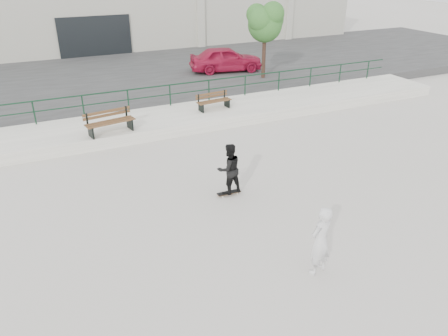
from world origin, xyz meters
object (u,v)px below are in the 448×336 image
tree (266,21)px  red_car (226,59)px  bench_right (214,101)px  skateboard (229,193)px  bench_left (110,122)px  standing_skater (229,169)px  seated_skater (320,241)px

tree → red_car: (-1.34, 2.32, -2.43)m
bench_right → skateboard: bearing=-115.6°
bench_left → standing_skater: 6.34m
bench_right → bench_left: bearing=-174.4°
tree → red_car: tree is taller
tree → skateboard: tree is taller
standing_skater → skateboard: bearing=81.6°
red_car → skateboard: red_car is taller
red_car → standing_skater: bearing=166.2°
red_car → bench_left: bearing=141.7°
red_car → seated_skater: size_ratio=2.43×
bench_left → skateboard: 6.40m
tree → seated_skater: (-7.19, -15.25, -2.77)m
tree → red_car: size_ratio=0.97×
seated_skater → bench_left: bearing=-90.9°
standing_skater → seated_skater: 4.35m
bench_right → red_car: 7.41m
standing_skater → tree: bearing=-129.3°
bench_left → tree: bearing=17.2°
seated_skater → tree: bearing=-131.6°
tree → seated_skater: bearing=-115.2°
standing_skater → bench_left: bearing=-71.5°
bench_left → seated_skater: (2.81, -10.16, -0.05)m
bench_left → tree: size_ratio=0.48×
bench_left → red_car: 11.40m
bench_left → seated_skater: 10.54m
bench_left → red_car: (8.66, 7.41, 0.30)m
tree → standing_skater: tree is taller
bench_right → tree: 7.06m
red_car → standing_skater: 14.60m
bench_right → red_car: size_ratio=0.39×
bench_left → seated_skater: bearing=-84.3°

